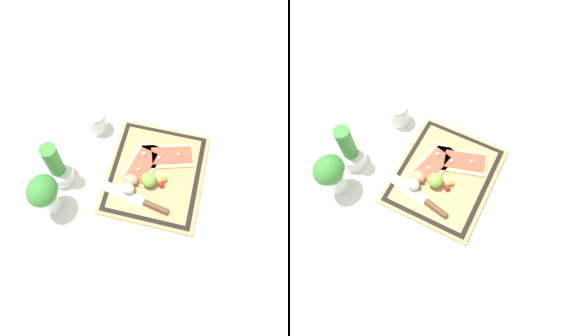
# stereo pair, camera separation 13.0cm
# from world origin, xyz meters

# --- Properties ---
(ground_plane) EXTENTS (6.00, 6.00, 0.00)m
(ground_plane) POSITION_xyz_m (0.00, 0.00, 0.00)
(ground_plane) COLOR silver
(cutting_board) EXTENTS (0.44, 0.38, 0.02)m
(cutting_board) POSITION_xyz_m (0.00, 0.00, 0.01)
(cutting_board) COLOR tan
(cutting_board) RESTS_ON ground_plane
(pizza_slice_near) EXTENTS (0.17, 0.23, 0.02)m
(pizza_slice_near) POSITION_xyz_m (0.08, -0.04, 0.02)
(pizza_slice_near) COLOR #DBBC7F
(pizza_slice_near) RESTS_ON cutting_board
(pizza_slice_far) EXTENTS (0.21, 0.15, 0.02)m
(pizza_slice_far) POSITION_xyz_m (0.03, 0.06, 0.02)
(pizza_slice_far) COLOR #DBBC7F
(pizza_slice_far) RESTS_ON cutting_board
(knife) EXTENTS (0.09, 0.29, 0.02)m
(knife) POSITION_xyz_m (-0.14, 0.01, 0.03)
(knife) COLOR silver
(knife) RESTS_ON cutting_board
(egg_brown) EXTENTS (0.04, 0.06, 0.04)m
(egg_brown) POSITION_xyz_m (-0.06, 0.08, 0.04)
(egg_brown) COLOR tan
(egg_brown) RESTS_ON cutting_board
(egg_pink) EXTENTS (0.04, 0.06, 0.04)m
(egg_pink) POSITION_xyz_m (-0.10, 0.09, 0.04)
(egg_pink) COLOR beige
(egg_pink) RESTS_ON cutting_board
(lime) EXTENTS (0.06, 0.06, 0.06)m
(lime) POSITION_xyz_m (-0.05, 0.02, 0.05)
(lime) COLOR #7FB742
(lime) RESTS_ON cutting_board
(cherry_tomato_red) EXTENTS (0.02, 0.02, 0.02)m
(cherry_tomato_red) POSITION_xyz_m (-0.05, -0.03, 0.03)
(cherry_tomato_red) COLOR red
(cherry_tomato_red) RESTS_ON cutting_board
(cherry_tomato_yellow) EXTENTS (0.02, 0.02, 0.02)m
(cherry_tomato_yellow) POSITION_xyz_m (-0.03, -0.04, 0.03)
(cherry_tomato_yellow) COLOR orange
(cherry_tomato_yellow) RESTS_ON cutting_board
(herb_pot) EXTENTS (0.11, 0.11, 0.22)m
(herb_pot) POSITION_xyz_m (-0.10, 0.36, 0.08)
(herb_pot) COLOR white
(herb_pot) RESTS_ON ground_plane
(sauce_jar) EXTENTS (0.09, 0.09, 0.10)m
(sauce_jar) POSITION_xyz_m (0.16, 0.29, 0.04)
(sauce_jar) COLOR silver
(sauce_jar) RESTS_ON ground_plane
(herb_glass) EXTENTS (0.12, 0.11, 0.20)m
(herb_glass) POSITION_xyz_m (-0.22, 0.36, 0.12)
(herb_glass) COLOR silver
(herb_glass) RESTS_ON ground_plane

